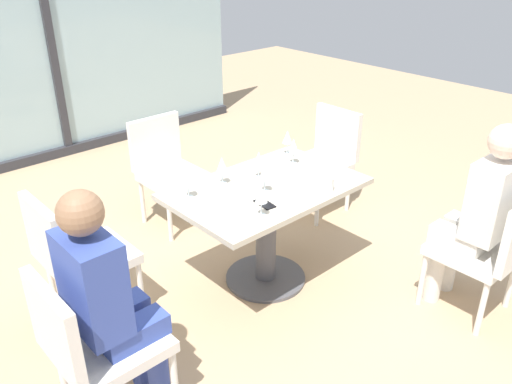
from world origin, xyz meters
TOP-DOWN VIEW (x-y plane):
  - ground_plane at (0.00, 0.00)m, footprint 12.00×12.00m
  - window_wall_backdrop at (0.00, 3.20)m, footprint 4.43×0.10m
  - dining_table_main at (0.00, 0.00)m, footprint 1.23×0.79m
  - chair_side_end at (-1.41, -0.31)m, footprint 0.50×0.46m
  - chair_front_right at (0.76, -1.18)m, footprint 0.46×0.50m
  - chair_near_window at (0.00, 1.18)m, footprint 0.46×0.51m
  - chair_far_left at (-1.13, 0.46)m, footprint 0.50×0.46m
  - chair_far_right at (1.13, 0.46)m, footprint 0.50×0.46m
  - person_side_end at (-1.30, -0.31)m, footprint 0.39×0.34m
  - person_front_right at (0.76, -1.07)m, footprint 0.34×0.39m
  - wine_glass_0 at (0.48, 0.29)m, footprint 0.07×0.07m
  - wine_glass_1 at (0.39, 0.14)m, footprint 0.07×0.07m
  - wine_glass_2 at (0.05, 0.13)m, footprint 0.07×0.07m
  - wine_glass_3 at (-0.29, -0.27)m, footprint 0.07×0.07m
  - wine_glass_4 at (-0.06, -0.05)m, footprint 0.07×0.07m
  - wine_glass_5 at (-0.19, 0.22)m, footprint 0.07×0.07m
  - wine_glass_6 at (-0.47, 0.21)m, footprint 0.07×0.07m
  - coffee_cup at (0.24, -0.31)m, footprint 0.08×0.08m
  - cell_phone_on_table at (-0.18, -0.18)m, footprint 0.09×0.15m

SIDE VIEW (x-z plane):
  - ground_plane at x=0.00m, z-range 0.00..0.00m
  - chair_side_end at x=-1.41m, z-range 0.06..0.93m
  - chair_front_right at x=0.76m, z-range 0.06..0.93m
  - chair_near_window at x=0.00m, z-range 0.06..0.93m
  - chair_far_left at x=-1.13m, z-range 0.06..0.93m
  - chair_far_right at x=1.13m, z-range 0.06..0.93m
  - dining_table_main at x=0.00m, z-range 0.17..0.90m
  - person_side_end at x=-1.30m, z-range 0.07..1.33m
  - person_front_right at x=0.76m, z-range 0.07..1.33m
  - cell_phone_on_table at x=-0.18m, z-range 0.73..0.74m
  - coffee_cup at x=0.24m, z-range 0.73..0.82m
  - wine_glass_0 at x=0.48m, z-range 0.77..0.95m
  - wine_glass_1 at x=0.39m, z-range 0.77..0.95m
  - wine_glass_2 at x=0.05m, z-range 0.77..0.95m
  - wine_glass_3 at x=-0.29m, z-range 0.77..0.95m
  - wine_glass_4 at x=-0.06m, z-range 0.77..0.95m
  - wine_glass_5 at x=-0.19m, z-range 0.77..0.95m
  - wine_glass_6 at x=-0.47m, z-range 0.77..0.95m
  - window_wall_backdrop at x=0.00m, z-range -0.14..2.56m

